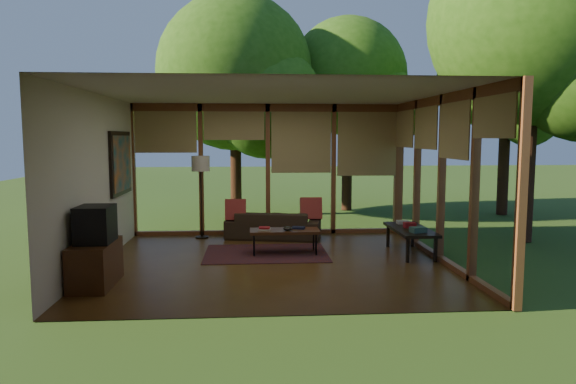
{
  "coord_description": "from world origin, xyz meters",
  "views": [
    {
      "loc": [
        -0.33,
        -8.13,
        2.02
      ],
      "look_at": [
        0.29,
        0.7,
        1.07
      ],
      "focal_mm": 32.0,
      "sensor_mm": 36.0,
      "label": 1
    }
  ],
  "objects": [
    {
      "name": "ceiling",
      "position": [
        0.0,
        0.0,
        2.7
      ],
      "size": [
        5.5,
        5.5,
        0.0
      ],
      "primitive_type": "plane",
      "rotation": [
        3.14,
        0.0,
        0.0
      ],
      "color": "silver",
      "rests_on": "ground"
    },
    {
      "name": "side_console",
      "position": [
        2.4,
        0.44,
        0.41
      ],
      "size": [
        0.6,
        1.4,
        0.46
      ],
      "color": "black",
      "rests_on": "floor"
    },
    {
      "name": "tree_nw",
      "position": [
        -0.74,
        5.16,
        3.64
      ],
      "size": [
        3.94,
        3.94,
        5.62
      ],
      "color": "#391E14",
      "rests_on": "ground"
    },
    {
      "name": "window_wall_right",
      "position": [
        2.75,
        0.0,
        1.35
      ],
      "size": [
        0.12,
        5.0,
        2.7
      ],
      "primitive_type": "cube",
      "color": "brown",
      "rests_on": "ground"
    },
    {
      "name": "pillow_right",
      "position": [
        0.84,
        1.95,
        0.6
      ],
      "size": [
        0.43,
        0.23,
        0.45
      ],
      "primitive_type": "cube",
      "rotation": [
        -0.21,
        0.0,
        0.0
      ],
      "color": "maroon",
      "rests_on": "sofa"
    },
    {
      "name": "floor",
      "position": [
        0.0,
        0.0,
        0.0
      ],
      "size": [
        5.5,
        5.5,
        0.0
      ],
      "primitive_type": "plane",
      "color": "brown",
      "rests_on": "ground"
    },
    {
      "name": "tree_far",
      "position": [
        5.86,
        4.78,
        3.49
      ],
      "size": [
        2.87,
        2.87,
        4.94
      ],
      "color": "#391E14",
      "rests_on": "ground"
    },
    {
      "name": "ct_book_lower",
      "position": [
        -0.13,
        0.56,
        0.44
      ],
      "size": [
        0.23,
        0.18,
        0.03
      ],
      "primitive_type": "cube",
      "rotation": [
        0.0,
        0.0,
        -0.12
      ],
      "color": "#BAB3A8",
      "rests_on": "coffee_table"
    },
    {
      "name": "console_book_a",
      "position": [
        2.4,
        0.04,
        0.5
      ],
      "size": [
        0.28,
        0.23,
        0.09
      ],
      "primitive_type": "cube",
      "rotation": [
        0.0,
        0.0,
        0.25
      ],
      "color": "#30544E",
      "rests_on": "side_console"
    },
    {
      "name": "sofa",
      "position": [
        0.09,
        2.0,
        0.27
      ],
      "size": [
        1.97,
        1.09,
        0.54
      ],
      "primitive_type": "imported",
      "rotation": [
        0.0,
        0.0,
        2.94
      ],
      "color": "#34271A",
      "rests_on": "floor"
    },
    {
      "name": "ct_book_side",
      "position": [
        0.47,
        0.69,
        0.44
      ],
      "size": [
        0.26,
        0.22,
        0.03
      ],
      "primitive_type": "cube",
      "rotation": [
        0.0,
        0.0,
        -0.28
      ],
      "color": "black",
      "rests_on": "coffee_table"
    },
    {
      "name": "wall_painting",
      "position": [
        -2.71,
        1.4,
        1.55
      ],
      "size": [
        0.06,
        1.35,
        1.15
      ],
      "color": "black",
      "rests_on": "wall_left"
    },
    {
      "name": "coffee_table",
      "position": [
        0.22,
        0.61,
        0.39
      ],
      "size": [
        1.2,
        0.5,
        0.43
      ],
      "color": "#4C2914",
      "rests_on": "floor"
    },
    {
      "name": "media_cabinet",
      "position": [
        -2.47,
        -1.13,
        0.3
      ],
      "size": [
        0.5,
        1.0,
        0.6
      ],
      "primitive_type": "cube",
      "color": "#4C2914",
      "rests_on": "floor"
    },
    {
      "name": "floor_lamp",
      "position": [
        -1.35,
        2.14,
        1.41
      ],
      "size": [
        0.36,
        0.36,
        1.65
      ],
      "color": "black",
      "rests_on": "floor"
    },
    {
      "name": "wall_front",
      "position": [
        0.0,
        -2.5,
        1.35
      ],
      "size": [
        5.5,
        0.04,
        2.7
      ],
      "primitive_type": "cube",
      "color": "silver",
      "rests_on": "ground"
    },
    {
      "name": "console_book_c",
      "position": [
        2.4,
        0.89,
        0.48
      ],
      "size": [
        0.22,
        0.17,
        0.06
      ],
      "primitive_type": "cube",
      "rotation": [
        0.0,
        0.0,
        -0.04
      ],
      "color": "#BAB3A8",
      "rests_on": "side_console"
    },
    {
      "name": "television",
      "position": [
        -2.45,
        -1.13,
        0.85
      ],
      "size": [
        0.45,
        0.55,
        0.5
      ],
      "primitive_type": "cube",
      "color": "black",
      "rests_on": "media_cabinet"
    },
    {
      "name": "ct_book_upper",
      "position": [
        -0.13,
        0.56,
        0.47
      ],
      "size": [
        0.2,
        0.16,
        0.03
      ],
      "primitive_type": "cube",
      "rotation": [
        0.0,
        0.0,
        -0.09
      ],
      "color": "maroon",
      "rests_on": "coffee_table"
    },
    {
      "name": "tree_se",
      "position": [
        4.96,
        1.37,
        4.18
      ],
      "size": [
        3.94,
        3.94,
        6.16
      ],
      "color": "#391E14",
      "rests_on": "ground"
    },
    {
      "name": "ct_bowl",
      "position": [
        0.27,
        0.51,
        0.46
      ],
      "size": [
        0.16,
        0.16,
        0.07
      ],
      "primitive_type": "ellipsoid",
      "color": "black",
      "rests_on": "coffee_table"
    },
    {
      "name": "window_wall_back",
      "position": [
        0.0,
        2.5,
        1.35
      ],
      "size": [
        5.5,
        0.12,
        2.7
      ],
      "primitive_type": "cube",
      "color": "brown",
      "rests_on": "ground"
    },
    {
      "name": "wall_left",
      "position": [
        -2.75,
        0.0,
        1.35
      ],
      "size": [
        0.04,
        5.0,
        2.7
      ],
      "primitive_type": "cube",
      "color": "silver",
      "rests_on": "ground"
    },
    {
      "name": "rug",
      "position": [
        -0.1,
        0.65,
        0.01
      ],
      "size": [
        2.12,
        1.5,
        0.01
      ],
      "primitive_type": "cube",
      "color": "maroon",
      "rests_on": "floor"
    },
    {
      "name": "pillow_left",
      "position": [
        -0.66,
        1.95,
        0.59
      ],
      "size": [
        0.41,
        0.22,
        0.43
      ],
      "primitive_type": "cube",
      "rotation": [
        -0.21,
        0.0,
        0.0
      ],
      "color": "maroon",
      "rests_on": "sofa"
    },
    {
      "name": "exterior_lawn",
      "position": [
        8.0,
        8.0,
        -0.01
      ],
      "size": [
        40.0,
        40.0,
        0.0
      ],
      "primitive_type": "plane",
      "color": "#31521E",
      "rests_on": "ground"
    },
    {
      "name": "console_book_b",
      "position": [
        2.4,
        0.49,
        0.5
      ],
      "size": [
        0.2,
        0.15,
        0.09
      ],
      "primitive_type": "cube",
      "rotation": [
        0.0,
        0.0,
        -0.01
      ],
      "color": "maroon",
      "rests_on": "side_console"
    },
    {
      "name": "tree_ne",
      "position": [
        2.3,
        5.99,
        3.66
      ],
      "size": [
        3.21,
        3.21,
        5.28
      ],
      "color": "#391E14",
      "rests_on": "ground"
    }
  ]
}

